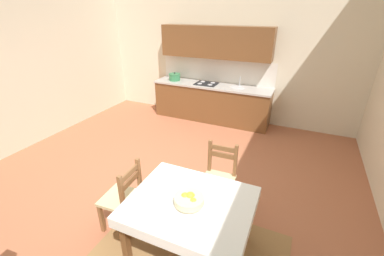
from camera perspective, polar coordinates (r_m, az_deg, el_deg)
The scene contains 8 objects.
ground_plane at distance 4.22m, azimuth -6.64°, elevation -12.35°, with size 6.71×6.59×0.10m, color #A86042.
wall_back at distance 6.15m, azimuth 7.86°, elevation 21.31°, with size 6.71×0.12×4.20m, color beige.
wall_left at distance 5.68m, azimuth -37.44°, elevation 16.29°, with size 0.12×6.59×4.20m, color beige.
kitchen_cabinetry at distance 6.11m, azimuth 4.60°, elevation 9.55°, with size 2.85×0.63×2.20m.
dining_table at distance 2.74m, azimuth -0.39°, elevation -18.35°, with size 1.27×1.05×0.75m.
dining_chair_tv_side at distance 3.27m, azimuth -15.43°, elevation -15.18°, with size 0.45×0.45×0.93m.
dining_chair_kitchen_side at distance 3.48m, azimuth 6.10°, elevation -11.48°, with size 0.44×0.44×0.93m.
fruit_bowl at distance 2.58m, azimuth -0.66°, elevation -16.02°, with size 0.30×0.30×0.12m.
Camera 1 is at (1.80, -2.81, 2.52)m, focal length 23.38 mm.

